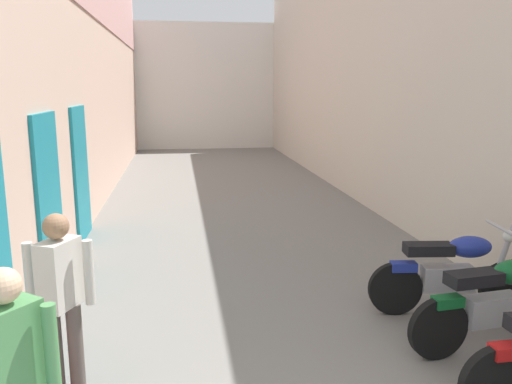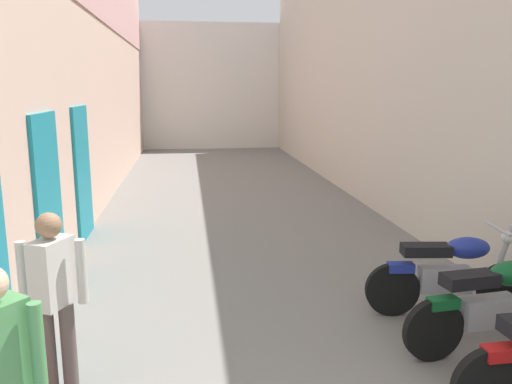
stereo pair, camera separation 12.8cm
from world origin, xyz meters
name	(u,v)px [view 2 (the right image)]	position (x,y,z in m)	size (l,w,h in m)	color
ground_plane	(245,225)	(0.00, 8.19, 0.00)	(36.38, 36.38, 0.00)	slate
building_left	(86,36)	(-2.97, 10.14, 3.50)	(0.45, 20.38, 6.95)	beige
building_right	(370,63)	(2.98, 10.19, 3.02)	(0.45, 20.38, 6.04)	beige
building_far_end	(210,87)	(0.00, 21.38, 2.51)	(8.55, 2.00, 5.02)	silver
motorcycle_third	(494,303)	(1.84, 3.24, 0.50)	(1.85, 0.58, 1.04)	black
motorcycle_fourth	(451,272)	(1.84, 4.07, 0.50)	(1.85, 0.58, 1.04)	black
pedestrian_mid_alley	(54,294)	(-2.08, 2.97, 0.92)	(0.52, 0.39, 1.57)	#564C47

